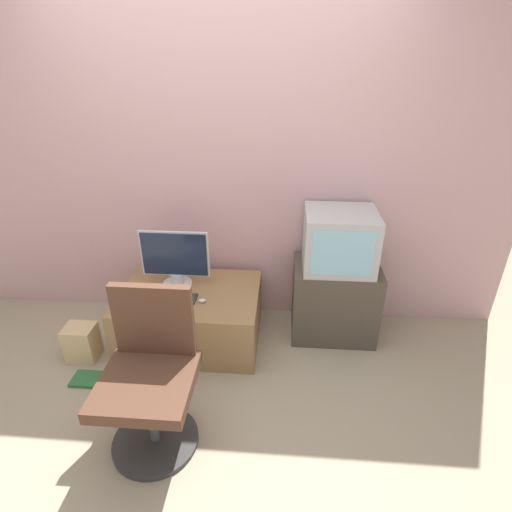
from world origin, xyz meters
name	(u,v)px	position (x,y,z in m)	size (l,w,h in m)	color
ground_plane	(194,436)	(0.00, 0.00, 0.00)	(12.00, 12.00, 0.00)	tan
wall_back	(221,158)	(0.00, 1.32, 1.30)	(4.40, 0.05, 2.60)	#CC9EA3
desk	(192,316)	(-0.20, 0.88, 0.21)	(1.01, 0.73, 0.42)	#937047
side_stand	(334,300)	(0.88, 1.05, 0.30)	(0.63, 0.44, 0.59)	#4C4238
main_monitor	(175,260)	(-0.31, 0.98, 0.63)	(0.50, 0.22, 0.44)	silver
keyboard	(174,298)	(-0.29, 0.79, 0.43)	(0.33, 0.13, 0.01)	#2D2D2D
mouse	(202,301)	(-0.08, 0.76, 0.43)	(0.05, 0.03, 0.03)	silver
crt_tv	(339,240)	(0.87, 1.05, 0.80)	(0.50, 0.44, 0.42)	#B7B7BC
office_chair	(151,379)	(-0.21, 0.01, 0.42)	(0.49, 0.49, 0.91)	#333333
cardboard_box_lower	(82,343)	(-0.94, 0.61, 0.13)	(0.21, 0.17, 0.27)	#D1B27F
book	(87,379)	(-0.82, 0.38, 0.01)	(0.19, 0.15, 0.02)	#2D6638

